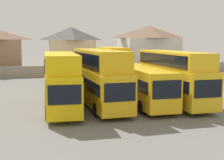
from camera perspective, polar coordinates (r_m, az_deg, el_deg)
The scene contains 11 objects.
ground at distance 44.34m, azimuth -5.21°, elevation -0.15°, with size 140.00×140.00×0.00m, color slate.
depot_boundary_wall at distance 50.72m, azimuth -6.57°, elevation 1.78°, with size 56.00×0.50×1.80m, color gray.
bus_1 at distance 25.50m, azimuth -9.58°, elevation 0.31°, with size 3.08×10.41×4.71m.
bus_2 at distance 26.61m, azimuth -2.39°, elevation 0.97°, with size 2.87×11.36×4.95m.
bus_3 at distance 27.60m, azimuth 5.42°, elevation -0.62°, with size 2.83×11.29×3.37m.
bus_4 at distance 28.52m, azimuth 11.38°, elevation 1.07°, with size 2.74×11.27×4.77m.
bus_5 at distance 40.25m, azimuth -8.80°, elevation 1.91°, with size 2.76×11.40×3.51m.
bus_6 at distance 41.22m, azimuth -4.22°, elevation 2.07°, with size 3.28×11.07×3.47m.
bus_7 at distance 41.38m, azimuth 0.18°, elevation 3.16°, with size 3.38×10.55×4.86m.
house_terrace_centre at distance 56.11m, azimuth -7.58°, elevation 5.66°, with size 8.08×7.00×8.22m.
house_terrace_right at distance 60.17m, azimuth 6.84°, elevation 5.97°, with size 10.93×8.38×8.62m.
Camera 1 is at (-7.87, -25.26, 5.70)m, focal length 49.01 mm.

